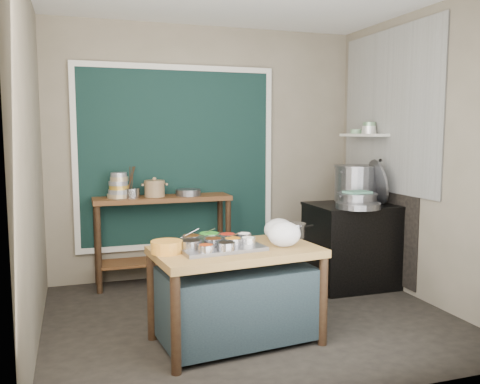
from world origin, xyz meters
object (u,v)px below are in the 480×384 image
object	(u,v)px
back_counter	(163,240)
utensil_cup	(132,193)
stove_block	(353,246)
ceramic_crock	(155,189)
condiment_tray	(219,247)
prep_table	(236,295)
stock_pot	(356,183)
yellow_basin	(167,247)
saucepan	(293,230)
steamer	(357,200)

from	to	relation	value
back_counter	utensil_cup	xyz separation A→B (m)	(-0.33, -0.02, 0.53)
stove_block	ceramic_crock	distance (m)	2.20
stove_block	condiment_tray	size ratio (longest dim) A/B	1.43
prep_table	stock_pot	xyz separation A→B (m)	(1.77, 1.21, 0.70)
utensil_cup	stock_pot	size ratio (longest dim) A/B	0.34
yellow_basin	utensil_cup	world-z (taller)	utensil_cup
stove_block	ceramic_crock	xyz separation A→B (m)	(-1.98, 0.72, 0.60)
condiment_tray	prep_table	bearing A→B (deg)	-9.07
prep_table	ceramic_crock	xyz separation A→B (m)	(-0.35, 1.74, 0.65)
saucepan	steamer	world-z (taller)	steamer
saucepan	stock_pot	size ratio (longest dim) A/B	0.43
condiment_tray	yellow_basin	size ratio (longest dim) A/B	2.69
ceramic_crock	back_counter	bearing A→B (deg)	3.41
stove_block	saucepan	xyz separation A→B (m)	(-1.05, -0.78, 0.38)
stove_block	ceramic_crock	size ratio (longest dim) A/B	3.94
prep_table	back_counter	size ratio (longest dim) A/B	0.86
stove_block	yellow_basin	bearing A→B (deg)	-155.02
stove_block	back_counter	bearing A→B (deg)	158.98
stock_pot	condiment_tray	bearing A→B (deg)	-147.96
ceramic_crock	stock_pot	size ratio (longest dim) A/B	0.45
yellow_basin	saucepan	xyz separation A→B (m)	(1.11, 0.23, 0.01)
steamer	condiment_tray	bearing A→B (deg)	-153.34
back_counter	condiment_tray	world-z (taller)	back_counter
ceramic_crock	condiment_tray	bearing A→B (deg)	-82.75
back_counter	stove_block	xyz separation A→B (m)	(1.90, -0.73, -0.05)
stove_block	yellow_basin	size ratio (longest dim) A/B	3.85
stove_block	yellow_basin	distance (m)	2.42
back_counter	condiment_tray	distance (m)	1.76
condiment_tray	ceramic_crock	size ratio (longest dim) A/B	2.75
condiment_tray	yellow_basin	world-z (taller)	yellow_basin
saucepan	utensil_cup	xyz separation A→B (m)	(-1.18, 1.49, 0.19)
utensil_cup	back_counter	bearing A→B (deg)	3.62
ceramic_crock	stock_pot	world-z (taller)	stock_pot
stove_block	utensil_cup	distance (m)	2.41
prep_table	stove_block	size ratio (longest dim) A/B	1.39
saucepan	steamer	size ratio (longest dim) A/B	0.52
back_counter	stock_pot	distance (m)	2.19
stove_block	saucepan	size ratio (longest dim) A/B	4.13
prep_table	steamer	distance (m)	1.90
yellow_basin	stock_pot	world-z (taller)	stock_pot
utensil_cup	ceramic_crock	xyz separation A→B (m)	(0.24, 0.02, 0.03)
stove_block	ceramic_crock	bearing A→B (deg)	159.93
stove_block	condiment_tray	world-z (taller)	stove_block
prep_table	back_counter	world-z (taller)	back_counter
prep_table	stove_block	bearing A→B (deg)	25.93
prep_table	condiment_tray	size ratio (longest dim) A/B	1.99
ceramic_crock	saucepan	bearing A→B (deg)	-58.19
yellow_basin	steamer	size ratio (longest dim) A/B	0.56
stock_pot	steamer	world-z (taller)	stock_pot
condiment_tray	saucepan	size ratio (longest dim) A/B	2.88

